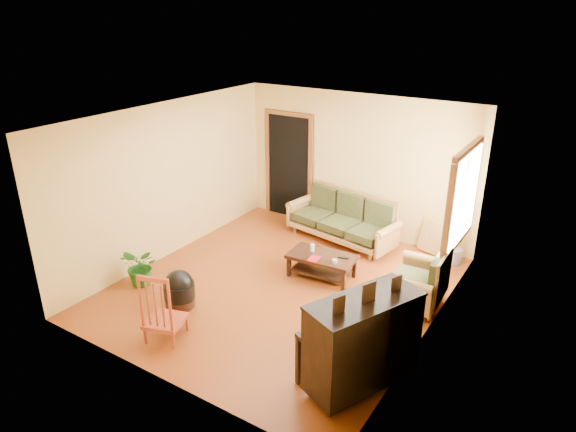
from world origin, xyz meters
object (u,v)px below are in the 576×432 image
Objects in this scene: footstool at (180,293)px; potted_plant at (141,267)px; piano at (363,344)px; armchair at (417,276)px; ceramic_crock at (455,256)px; red_chair at (164,304)px; sofa at (341,218)px; coffee_table at (322,266)px.

potted_plant is (-0.90, 0.13, 0.11)m from footstool.
piano is at bearing -4.03° from potted_plant.
piano is at bearing -90.00° from armchair.
armchair is 0.69× the size of piano.
ceramic_crock is (0.06, 3.56, -0.44)m from piano.
footstool is at bearing 102.02° from red_chair.
ceramic_crock is 0.42× the size of potted_plant.
armchair is at bearing -25.69° from sofa.
piano is (1.60, -1.98, 0.38)m from coffee_table.
potted_plant is at bearing -139.51° from ceramic_crock.
sofa is 3.59m from potted_plant.
potted_plant reaches higher than coffee_table.
ceramic_crock is at bearing 112.77° from piano.
ceramic_crock is (2.58, 4.07, -0.36)m from red_chair.
coffee_table reaches higher than ceramic_crock.
armchair is 4.10m from potted_plant.
footstool is at bearing -96.16° from sofa.
armchair is 0.91× the size of red_chair.
coffee_table is 0.81× the size of piano.
coffee_table is 1.54m from armchair.
potted_plant is (-3.79, 0.27, -0.25)m from piano.
ceramic_crock is at bearing 15.81° from sofa.
ceramic_crock is (0.14, 1.56, -0.31)m from armchair.
sofa is at bearing 73.89° from footstool.
potted_plant is at bearing -142.08° from coffee_table.
piano is 2.92m from footstool.
potted_plant is at bearing 171.84° from footstool.
piano reaches higher than ceramic_crock.
red_chair reaches higher than footstool.
armchair is at bearing 33.54° from footstool.
ceramic_crock is at bearing 40.49° from potted_plant.
red_chair is at bearing -59.95° from footstool.
armchair is at bearing 25.03° from potted_plant.
potted_plant reaches higher than ceramic_crock.
red_chair is 4.83m from ceramic_crock.
piano is 3.81m from potted_plant.
piano is at bearing -2.73° from footstool.
sofa is 7.76× the size of ceramic_crock.
armchair is at bearing 27.79° from red_chair.
sofa is 4.66× the size of footstool.
coffee_table is 1.65× the size of potted_plant.
piano is at bearing -51.02° from coffee_table.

